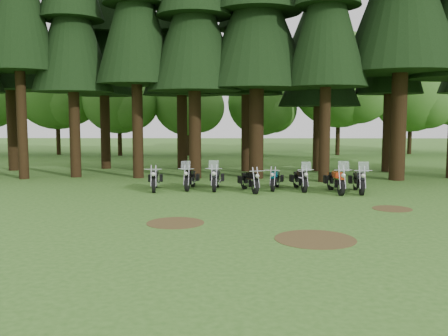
{
  "coord_description": "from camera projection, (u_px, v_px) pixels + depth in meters",
  "views": [
    {
      "loc": [
        -1.26,
        -17.19,
        3.28
      ],
      "look_at": [
        -1.59,
        5.0,
        1.0
      ],
      "focal_mm": 40.0,
      "sensor_mm": 36.0,
      "label": 1
    }
  ],
  "objects": [
    {
      "name": "dirt_patch_0",
      "position": [
        175.0,
        223.0,
        15.47
      ],
      "size": [
        1.8,
        1.8,
        0.01
      ],
      "primitive_type": "cylinder",
      "color": "#4C3D1E",
      "rests_on": "ground"
    },
    {
      "name": "pine_back_4",
      "position": [
        320.0,
        33.0,
        29.69
      ],
      "size": [
        4.94,
        4.94,
        13.78
      ],
      "color": "#312010",
      "rests_on": "ground"
    },
    {
      "name": "pine_back_5",
      "position": [
        391.0,
        5.0,
        29.09
      ],
      "size": [
        3.94,
        3.94,
        16.33
      ],
      "color": "#312010",
      "rests_on": "ground"
    },
    {
      "name": "decid_4",
      "position": [
        264.0,
        104.0,
        43.13
      ],
      "size": [
        5.93,
        5.76,
        7.41
      ],
      "color": "#312010",
      "rests_on": "ground"
    },
    {
      "name": "motorcycle_3",
      "position": [
        250.0,
        182.0,
        21.91
      ],
      "size": [
        0.74,
        2.08,
        0.87
      ],
      "rotation": [
        0.0,
        0.0,
        0.29
      ],
      "color": "black",
      "rests_on": "ground"
    },
    {
      "name": "decid_3",
      "position": [
        191.0,
        102.0,
        42.02
      ],
      "size": [
        6.12,
        5.95,
        7.65
      ],
      "color": "#312010",
      "rests_on": "ground"
    },
    {
      "name": "motorcycle_7",
      "position": [
        359.0,
        182.0,
        21.62
      ],
      "size": [
        0.52,
        2.31,
        1.45
      ],
      "rotation": [
        0.0,
        0.0,
        -0.09
      ],
      "color": "black",
      "rests_on": "ground"
    },
    {
      "name": "motorcycle_2",
      "position": [
        216.0,
        179.0,
        22.52
      ],
      "size": [
        0.46,
        2.27,
        1.42
      ],
      "rotation": [
        0.0,
        0.0,
        -0.06
      ],
      "color": "black",
      "rests_on": "ground"
    },
    {
      "name": "dirt_patch_2",
      "position": [
        315.0,
        239.0,
        13.42
      ],
      "size": [
        2.2,
        2.2,
        0.01
      ],
      "primitive_type": "cylinder",
      "color": "#4C3D1E",
      "rests_on": "ground"
    },
    {
      "name": "motorcycle_1",
      "position": [
        190.0,
        179.0,
        22.71
      ],
      "size": [
        0.5,
        2.2,
        1.38
      ],
      "rotation": [
        0.0,
        0.0,
        -0.09
      ],
      "color": "black",
      "rests_on": "ground"
    },
    {
      "name": "decid_6",
      "position": [
        416.0,
        95.0,
        43.53
      ],
      "size": [
        7.06,
        6.86,
        8.82
      ],
      "color": "#312010",
      "rests_on": "ground"
    },
    {
      "name": "decid_2",
      "position": [
        122.0,
        97.0,
        41.71
      ],
      "size": [
        6.72,
        6.53,
        8.4
      ],
      "color": "#312010",
      "rests_on": "ground"
    },
    {
      "name": "pine_back_1",
      "position": [
        102.0,
        12.0,
        30.83
      ],
      "size": [
        4.52,
        4.52,
        16.22
      ],
      "color": "#312010",
      "rests_on": "ground"
    },
    {
      "name": "motorcycle_4",
      "position": [
        275.0,
        180.0,
        22.64
      ],
      "size": [
        0.58,
        2.0,
        0.82
      ],
      "rotation": [
        0.0,
        0.0,
        -0.23
      ],
      "color": "black",
      "rests_on": "ground"
    },
    {
      "name": "motorcycle_0",
      "position": [
        155.0,
        180.0,
        22.35
      ],
      "size": [
        0.39,
        2.2,
        0.9
      ],
      "rotation": [
        0.0,
        0.0,
        0.1
      ],
      "color": "black",
      "rests_on": "ground"
    },
    {
      "name": "dirt_patch_1",
      "position": [
        392.0,
        209.0,
        17.85
      ],
      "size": [
        1.4,
        1.4,
        0.01
      ],
      "primitive_type": "cylinder",
      "color": "#4C3D1E",
      "rests_on": "ground"
    },
    {
      "name": "decid_1",
      "position": [
        60.0,
        87.0,
        42.68
      ],
      "size": [
        7.91,
        7.69,
        9.88
      ],
      "color": "#312010",
      "rests_on": "ground"
    },
    {
      "name": "pine_back_3",
      "position": [
        247.0,
        7.0,
        29.3
      ],
      "size": [
        4.35,
        4.35,
        16.2
      ],
      "color": "#312010",
      "rests_on": "ground"
    },
    {
      "name": "pine_back_2",
      "position": [
        181.0,
        12.0,
        30.81
      ],
      "size": [
        4.85,
        4.85,
        16.3
      ],
      "color": "#312010",
      "rests_on": "ground"
    },
    {
      "name": "ground",
      "position": [
        267.0,
        211.0,
        17.41
      ],
      "size": [
        120.0,
        120.0,
        0.0
      ],
      "primitive_type": "plane",
      "color": "#366A21",
      "rests_on": "ground"
    },
    {
      "name": "motorcycle_5",
      "position": [
        300.0,
        180.0,
        22.35
      ],
      "size": [
        0.52,
        2.2,
        1.38
      ],
      "rotation": [
        0.0,
        0.0,
        0.11
      ],
      "color": "black",
      "rests_on": "ground"
    },
    {
      "name": "motorcycle_6",
      "position": [
        336.0,
        181.0,
        21.57
      ],
      "size": [
        0.5,
        2.36,
        1.48
      ],
      "rotation": [
        0.0,
        0.0,
        0.07
      ],
      "color": "black",
      "rests_on": "ground"
    },
    {
      "name": "decid_5",
      "position": [
        344.0,
        82.0,
        42.23
      ],
      "size": [
        8.45,
        8.21,
        10.56
      ],
      "color": "#312010",
      "rests_on": "ground"
    }
  ]
}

